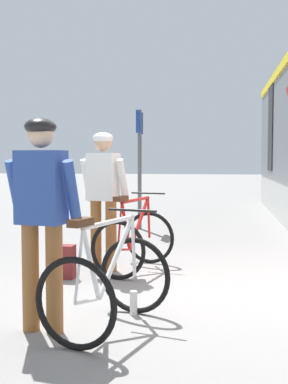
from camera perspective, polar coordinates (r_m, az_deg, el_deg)
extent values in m
plane|color=gray|center=(5.71, 5.22, -10.84)|extent=(80.00, 80.00, 0.00)
cube|color=black|center=(14.08, 13.78, 6.98)|extent=(0.03, 1.10, 2.29)
cylinder|color=#935B2D|center=(6.70, -5.31, -4.72)|extent=(0.14, 0.14, 0.90)
cylinder|color=#935B2D|center=(6.59, -3.65, -4.85)|extent=(0.14, 0.14, 0.90)
cube|color=white|center=(6.58, -4.52, 1.69)|extent=(0.43, 0.34, 0.60)
cylinder|color=white|center=(6.74, -6.28, 1.30)|extent=(0.16, 0.27, 0.56)
cylinder|color=white|center=(6.49, -2.35, 1.23)|extent=(0.16, 0.27, 0.56)
sphere|color=tan|center=(6.57, -4.54, 5.44)|extent=(0.22, 0.22, 0.22)
ellipsoid|color=white|center=(6.58, -4.55, 5.96)|extent=(0.32, 0.34, 0.14)
cylinder|color=#935B2D|center=(4.45, -12.39, -9.15)|extent=(0.14, 0.14, 0.90)
cylinder|color=#935B2D|center=(4.35, -9.85, -9.43)|extent=(0.14, 0.14, 0.90)
cube|color=#2D4C9E|center=(4.29, -11.27, 0.51)|extent=(0.41, 0.30, 0.60)
cylinder|color=#2D4C9E|center=(4.46, -13.93, -0.05)|extent=(0.13, 0.27, 0.56)
cylinder|color=#2D4C9E|center=(4.21, -7.90, -0.20)|extent=(0.13, 0.27, 0.56)
sphere|color=beige|center=(4.29, -11.34, 6.26)|extent=(0.22, 0.22, 0.22)
ellipsoid|color=black|center=(4.29, -11.35, 7.06)|extent=(0.30, 0.31, 0.14)
torus|color=black|center=(7.06, 0.60, -5.05)|extent=(0.70, 0.22, 0.71)
torus|color=black|center=(6.14, -2.92, -6.40)|extent=(0.70, 0.22, 0.71)
cylinder|color=red|center=(6.70, -0.52, -3.38)|extent=(0.20, 0.64, 0.63)
cylinder|color=red|center=(6.56, -0.92, -0.89)|extent=(0.24, 0.83, 0.04)
cylinder|color=red|center=(6.31, -2.01, -3.83)|extent=(0.10, 0.28, 0.62)
cylinder|color=red|center=(6.30, -2.23, -6.37)|extent=(0.11, 0.36, 0.08)
cylinder|color=red|center=(6.15, -2.69, -3.78)|extent=(0.06, 0.15, 0.56)
cylinder|color=red|center=(7.00, 0.52, -2.85)|extent=(0.05, 0.09, 0.55)
cylinder|color=black|center=(6.95, 0.45, -0.13)|extent=(0.47, 0.14, 0.02)
cube|color=#4C2D19|center=(6.14, -2.58, -0.74)|extent=(0.15, 0.26, 0.06)
torus|color=black|center=(4.83, -1.04, -9.18)|extent=(0.69, 0.25, 0.71)
torus|color=black|center=(3.97, -7.62, -12.11)|extent=(0.69, 0.25, 0.71)
cylinder|color=white|center=(4.47, -3.05, -7.00)|extent=(0.23, 0.63, 0.63)
cylinder|color=white|center=(4.32, -3.80, -3.33)|extent=(0.28, 0.83, 0.04)
cylinder|color=white|center=(4.11, -5.85, -7.98)|extent=(0.12, 0.27, 0.62)
cylinder|color=white|center=(4.12, -6.26, -11.87)|extent=(0.13, 0.35, 0.08)
cylinder|color=white|center=(3.95, -7.18, -8.06)|extent=(0.06, 0.14, 0.56)
cylinder|color=white|center=(4.76, -1.17, -6.01)|extent=(0.05, 0.09, 0.55)
cylinder|color=black|center=(4.69, -1.31, -2.02)|extent=(0.47, 0.16, 0.02)
cube|color=#4C2D19|center=(3.92, -6.99, -3.34)|extent=(0.16, 0.26, 0.06)
cube|color=maroon|center=(6.30, -8.93, -7.60)|extent=(0.28, 0.18, 0.40)
cylinder|color=silver|center=(4.85, -1.16, -12.13)|extent=(0.07, 0.07, 0.22)
cylinder|color=red|center=(6.33, -7.98, -8.33)|extent=(0.07, 0.07, 0.23)
cylinder|color=#595B60|center=(10.43, -0.49, 2.47)|extent=(0.08, 0.08, 2.40)
cube|color=#193F99|center=(10.45, -0.49, 7.69)|extent=(0.04, 0.70, 0.44)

